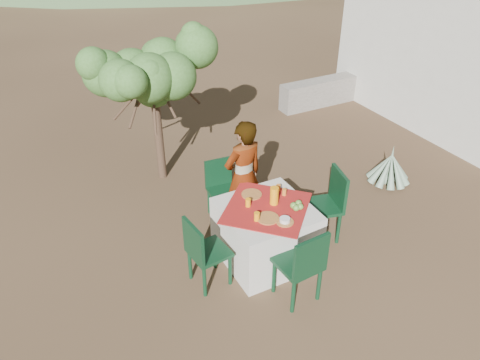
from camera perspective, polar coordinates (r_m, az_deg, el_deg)
name	(u,v)px	position (r m, az deg, el deg)	size (l,w,h in m)	color
ground	(272,241)	(6.23, 3.97, -7.38)	(160.00, 160.00, 0.00)	#382619
table	(266,233)	(5.75, 3.15, -6.45)	(1.30, 1.30, 0.76)	silver
chair_far	(221,186)	(6.43, -2.31, -0.74)	(0.42, 0.42, 0.84)	black
chair_near	(303,264)	(5.14, 7.66, -10.13)	(0.47, 0.47, 0.96)	black
chair_left	(203,251)	(5.31, -4.53, -8.58)	(0.46, 0.46, 0.91)	black
chair_right	(328,202)	(6.09, 10.70, -2.63)	(0.54, 0.54, 0.98)	black
person	(243,176)	(6.04, 0.41, 0.43)	(0.57, 0.38, 1.57)	#8C6651
shrub_tree	(156,78)	(7.00, -10.22, 12.10)	(1.73, 1.70, 2.04)	#4A3225
agave	(390,168)	(7.63, 17.78, 1.35)	(0.66, 0.67, 0.71)	gray
guesthouse	(478,38)	(10.36, 27.05, 15.19)	(3.20, 4.20, 3.00)	beige
stone_wall	(335,89)	(10.36, 11.52, 10.80)	(2.60, 0.35, 0.55)	gray
plate_far	(252,194)	(5.72, 1.43, -1.76)	(0.25, 0.25, 0.01)	brown
plate_near	(268,218)	(5.34, 3.40, -4.66)	(0.26, 0.26, 0.01)	brown
glass_far	(248,203)	(5.50, 0.99, -2.76)	(0.06, 0.06, 0.10)	orange
glass_near	(257,216)	(5.28, 2.06, -4.47)	(0.06, 0.06, 0.10)	orange
juice_pitcher	(274,196)	(5.52, 4.20, -1.92)	(0.10, 0.10, 0.22)	orange
bowl_plate	(285,222)	(5.30, 5.48, -5.10)	(0.21, 0.21, 0.01)	brown
white_bowl	(285,220)	(5.28, 5.49, -4.85)	(0.12, 0.12, 0.04)	silver
jar_left	(284,192)	(5.72, 5.41, -1.47)	(0.05, 0.05, 0.09)	orange
jar_right	(278,188)	(5.79, 4.69, -0.97)	(0.06, 0.06, 0.09)	orange
napkin_holder	(274,196)	(5.64, 4.11, -1.91)	(0.08, 0.04, 0.10)	silver
fruit_cluster	(297,206)	(5.51, 6.97, -3.14)	(0.16, 0.15, 0.08)	#5C8C33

